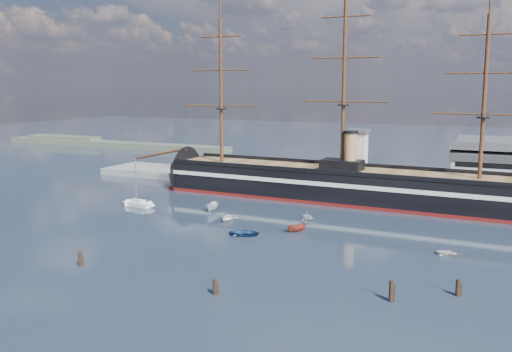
% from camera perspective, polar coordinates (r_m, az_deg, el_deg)
% --- Properties ---
extents(ground, '(600.00, 600.00, 0.00)m').
position_cam_1_polar(ground, '(126.85, 4.90, -3.98)').
color(ground, '#1F2C3E').
rests_on(ground, ground).
extents(quay, '(180.00, 18.00, 2.00)m').
position_cam_1_polar(quay, '(158.09, 12.85, -1.56)').
color(quay, slate).
rests_on(quay, ground).
extents(quay_tower, '(5.00, 5.00, 15.00)m').
position_cam_1_polar(quay_tower, '(155.32, 10.22, 1.98)').
color(quay_tower, silver).
rests_on(quay_tower, ground).
extents(shoreline, '(120.00, 10.00, 4.00)m').
position_cam_1_polar(shoreline, '(279.80, -15.56, 3.22)').
color(shoreline, '#3F4C38').
rests_on(shoreline, ground).
extents(warship, '(113.14, 19.21, 53.94)m').
position_cam_1_polar(warship, '(145.05, 7.14, -0.73)').
color(warship, black).
rests_on(warship, ground).
extents(sailboat, '(7.56, 3.57, 11.65)m').
position_cam_1_polar(sailboat, '(138.88, -11.69, -2.68)').
color(sailboat, silver).
rests_on(sailboat, ground).
extents(motorboat_a, '(6.65, 3.26, 2.55)m').
position_cam_1_polar(motorboat_a, '(131.05, -4.39, -3.55)').
color(motorboat_a, silver).
rests_on(motorboat_a, ground).
extents(motorboat_b, '(2.41, 3.94, 1.72)m').
position_cam_1_polar(motorboat_b, '(110.06, -1.14, -6.00)').
color(motorboat_b, navy).
rests_on(motorboat_b, ground).
extents(motorboat_c, '(5.17, 4.37, 2.01)m').
position_cam_1_polar(motorboat_c, '(113.07, 4.08, -5.60)').
color(motorboat_c, '#953825').
rests_on(motorboat_c, ground).
extents(motorboat_d, '(5.33, 5.85, 2.04)m').
position_cam_1_polar(motorboat_d, '(122.76, 5.18, -4.43)').
color(motorboat_d, white).
rests_on(motorboat_d, ground).
extents(motorboat_e, '(1.20, 2.70, 1.24)m').
position_cam_1_polar(motorboat_e, '(103.08, 18.82, -7.55)').
color(motorboat_e, beige).
rests_on(motorboat_e, ground).
extents(motorboat_g, '(3.40, 1.96, 1.49)m').
position_cam_1_polar(motorboat_g, '(121.98, -2.84, -4.49)').
color(motorboat_g, white).
rests_on(motorboat_g, ground).
extents(piling_near_left, '(0.64, 0.64, 3.08)m').
position_cam_1_polar(piling_near_left, '(96.68, -17.14, -8.57)').
color(piling_near_left, black).
rests_on(piling_near_left, ground).
extents(piling_near_mid, '(0.64, 0.64, 2.88)m').
position_cam_1_polar(piling_near_mid, '(80.76, -4.12, -11.73)').
color(piling_near_mid, black).
rests_on(piling_near_mid, ground).
extents(piling_near_right, '(0.64, 0.64, 3.70)m').
position_cam_1_polar(piling_near_right, '(80.17, 13.33, -12.13)').
color(piling_near_right, black).
rests_on(piling_near_right, ground).
extents(piling_far_right, '(0.64, 0.64, 3.10)m').
position_cam_1_polar(piling_far_right, '(84.72, 19.49, -11.23)').
color(piling_far_right, black).
rests_on(piling_far_right, ground).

